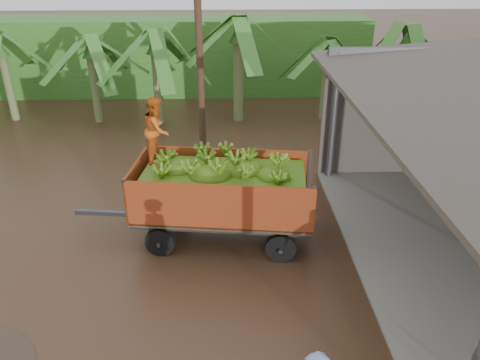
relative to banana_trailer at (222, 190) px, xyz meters
name	(u,v)px	position (x,y,z in m)	size (l,w,h in m)	color
ground	(133,299)	(-1.91, -2.36, -1.33)	(100.00, 100.00, 0.00)	black
hedge_north	(144,55)	(-3.91, 13.64, 0.47)	(22.00, 3.00, 3.60)	#2D661E
banana_trailer	(222,190)	(0.00, 0.00, 0.00)	(6.13, 2.61, 3.61)	#CC471D
utility_pole	(199,42)	(-0.71, 5.57, 2.55)	(1.20, 0.24, 7.65)	#47301E
banana_plants	(50,104)	(-5.83, 5.38, 0.57)	(24.31, 20.68, 4.42)	#2D661E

